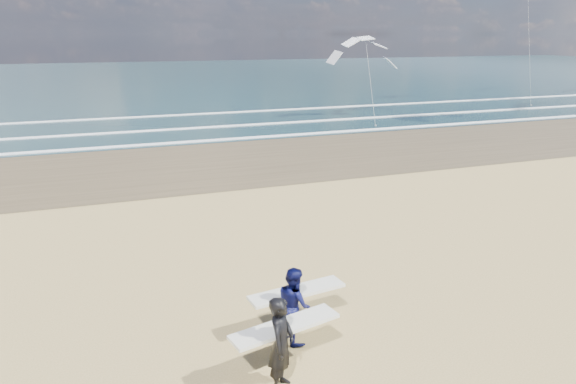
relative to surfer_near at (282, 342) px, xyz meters
name	(u,v)px	position (x,y,z in m)	size (l,w,h in m)	color
wet_sand_strip	(490,137)	(20.53, 18.53, -0.94)	(220.00, 12.00, 0.01)	brown
ocean	(256,76)	(20.53, 72.53, -0.94)	(220.00, 100.00, 0.02)	#193538
foam_breakers	(405,114)	(20.53, 28.63, -0.90)	(220.00, 11.70, 0.05)	white
surfer_near	(282,342)	(0.00, 0.00, 0.00)	(2.26, 1.25, 1.87)	black
surfer_far	(294,303)	(0.77, 1.42, -0.10)	(2.25, 1.19, 1.68)	#0A0D3C
kite_1	(369,67)	(16.29, 27.36, 3.05)	(5.76, 4.73, 7.17)	slate
kite_5	(529,23)	(35.14, 31.84, 6.36)	(4.40, 4.58, 14.31)	slate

